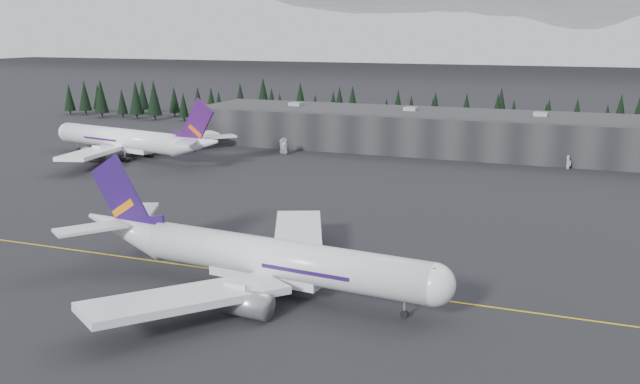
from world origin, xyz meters
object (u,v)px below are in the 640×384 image
at_px(jet_main, 251,256).
at_px(jet_parked, 133,141).
at_px(gse_vehicle_b, 568,167).
at_px(terminal, 441,132).
at_px(gse_vehicle_a, 284,152).

height_order(jet_main, jet_parked, jet_parked).
height_order(jet_main, gse_vehicle_b, jet_main).
height_order(jet_parked, gse_vehicle_b, jet_parked).
distance_m(terminal, gse_vehicle_a, 50.17).
bearing_deg(gse_vehicle_b, terminal, -113.27).
xyz_separation_m(gse_vehicle_a, gse_vehicle_b, (83.55, 7.20, -0.06)).
relative_size(terminal, gse_vehicle_a, 30.55).
relative_size(jet_main, gse_vehicle_a, 12.05).
relative_size(terminal, gse_vehicle_b, 40.77).
distance_m(terminal, gse_vehicle_b, 43.24).
bearing_deg(gse_vehicle_a, jet_main, -68.38).
bearing_deg(jet_main, gse_vehicle_a, 117.21).
xyz_separation_m(jet_main, jet_parked, (-82.81, 85.74, 0.29)).
bearing_deg(jet_main, jet_parked, 139.33).
relative_size(jet_parked, gse_vehicle_a, 12.58).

